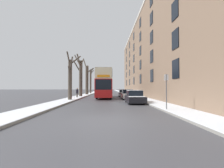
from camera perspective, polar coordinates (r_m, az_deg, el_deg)
The scene contains 14 objects.
ground_plane at distance 8.18m, azimuth -2.96°, elevation -13.66°, with size 320.00×320.00×0.00m, color #424247.
sidewalk_left at distance 61.27m, azimuth -6.49°, elevation -3.03°, with size 2.29×130.00×0.16m.
sidewalk_right at distance 61.23m, azimuth 3.55°, elevation -3.04°, with size 2.29×130.00×0.16m.
terrace_facade_right at distance 35.42m, azimuth 16.72°, elevation 9.97°, with size 9.10×52.49×17.45m.
bare_tree_left_0 at distance 20.93m, azimuth -15.63°, elevation 2.33°, with size 1.59×2.80×6.49m.
bare_tree_left_1 at distance 29.49m, azimuth -11.95°, elevation 3.21°, with size 1.88×4.09×8.37m.
bare_tree_left_2 at distance 37.44m, azimuth -9.51°, elevation 1.98°, with size 2.91×2.62×8.91m.
bare_tree_left_3 at distance 45.70m, azimuth -8.14°, elevation 1.14°, with size 1.46×3.09×7.60m.
double_decker_bus at distance 26.07m, azimuth -2.88°, elevation 0.48°, with size 2.54×10.39×4.66m.
parked_car_0 at distance 17.11m, azimuth 8.57°, elevation -5.00°, with size 1.83×4.15×1.48m.
parked_car_1 at distance 23.49m, azimuth 5.88°, elevation -4.01°, with size 1.75×4.48×1.50m.
parked_car_2 at distance 29.68m, azimuth 4.38°, elevation -3.56°, with size 1.82×4.08×1.42m.
pedestrian_left_sidewalk at distance 25.82m, azimuth -13.15°, elevation -3.21°, with size 0.37×0.37×1.70m.
street_sign_post at distance 11.78m, azimuth 20.01°, elevation -2.16°, with size 0.32×0.07×2.75m.
Camera 1 is at (0.24, -7.99, 1.72)m, focal length 24.00 mm.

